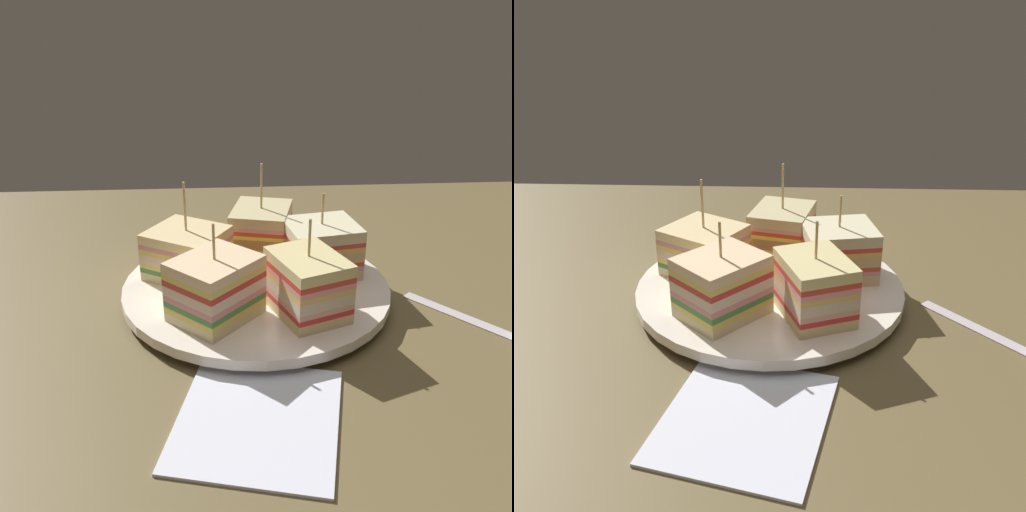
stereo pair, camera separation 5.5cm
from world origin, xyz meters
TOP-DOWN VIEW (x-y plane):
  - ground_plane at (0.00, 0.00)cm, footprint 119.86×71.86cm
  - plate at (0.00, 0.00)cm, footprint 26.10×26.10cm
  - sandwich_wedge_0 at (-1.02, -7.02)cm, footprint 7.37×8.25cm
  - sandwich_wedge_1 at (6.68, -2.39)cm, footprint 9.37×9.18cm
  - sandwich_wedge_2 at (3.92, 5.93)cm, footprint 9.02×9.08cm
  - sandwich_wedge_3 at (-4.14, 5.77)cm, footprint 7.52×8.50cm
  - sandwich_wedge_4 at (-6.68, -2.39)cm, footprint 8.04×7.35cm
  - spoon at (-22.12, 8.26)cm, footprint 10.70×12.11cm
  - napkin at (1.02, 17.63)cm, footprint 14.14×15.17cm

SIDE VIEW (x-z plane):
  - ground_plane at x=0.00cm, z-range -1.80..0.00cm
  - napkin at x=1.02cm, z-range 0.00..0.50cm
  - spoon at x=-22.12cm, z-range -0.11..0.89cm
  - plate at x=0.00cm, z-range 0.19..1.96cm
  - sandwich_wedge_1 at x=6.68cm, z-range -0.70..9.10cm
  - sandwich_wedge_4 at x=-6.68cm, z-range 0.16..8.56cm
  - sandwich_wedge_0 at x=-1.02cm, z-range -0.67..9.48cm
  - sandwich_wedge_3 at x=-4.14cm, z-range 0.05..9.02cm
  - sandwich_wedge_2 at x=3.92cm, z-range 0.14..8.97cm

